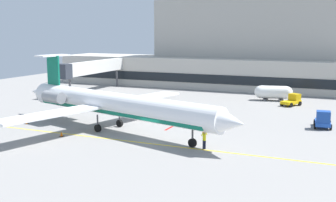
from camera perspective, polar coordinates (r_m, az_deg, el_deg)
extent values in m
cube|color=gray|center=(46.68, -2.15, -5.37)|extent=(120.00, 120.00, 0.10)
cube|color=yellow|center=(45.55, -2.84, -5.68)|extent=(108.00, 0.24, 0.01)
cube|color=red|center=(54.80, 1.27, -3.08)|extent=(0.30, 8.00, 0.01)
cube|color=#B7B2A8|center=(90.11, 7.58, 3.76)|extent=(74.47, 11.18, 6.22)
cube|color=#A8A49A|center=(90.97, 11.87, 9.50)|extent=(43.47, 7.83, 12.17)
cube|color=black|center=(84.81, 6.52, 2.90)|extent=(71.49, 0.12, 1.78)
cube|color=silver|center=(85.26, -9.63, 4.55)|extent=(1.40, 18.98, 2.40)
cube|color=#2D333D|center=(76.80, -13.86, 3.89)|extent=(2.40, 2.00, 2.64)
cylinder|color=#4C4C51|center=(92.32, -6.88, 3.10)|extent=(0.44, 0.44, 3.63)
cylinder|color=#4C4C51|center=(78.48, -13.02, 1.82)|extent=(0.44, 0.44, 3.63)
cylinder|color=white|center=(50.62, -6.88, -0.46)|extent=(28.90, 10.78, 2.76)
cube|color=#0C664C|center=(50.75, -6.86, -1.30)|extent=(26.01, 9.70, 0.50)
cone|color=white|center=(40.93, 8.40, -2.85)|extent=(3.66, 3.44, 2.70)
cone|color=white|center=(62.97, -16.90, 1.13)|extent=(4.09, 3.24, 2.34)
cube|color=white|center=(57.94, -3.37, 0.43)|extent=(6.23, 12.70, 0.28)
cube|color=white|center=(48.15, -15.73, -1.76)|extent=(6.23, 12.70, 0.28)
cylinder|color=gray|center=(58.98, -11.64, 1.02)|extent=(3.60, 2.37, 1.52)
cylinder|color=gray|center=(56.40, -15.08, 0.51)|extent=(3.60, 2.37, 1.52)
cube|color=#0C664C|center=(59.65, -15.14, 4.02)|extent=(2.45, 0.92, 3.95)
cube|color=white|center=(59.50, -15.22, 5.91)|extent=(3.08, 4.77, 0.20)
cylinder|color=#3F3F44|center=(43.76, 3.31, -4.45)|extent=(0.20, 0.20, 1.41)
cylinder|color=black|center=(43.99, 3.30, -5.63)|extent=(0.96, 0.59, 0.90)
cylinder|color=#3F3F44|center=(53.21, -6.53, -2.00)|extent=(0.20, 0.20, 1.41)
cylinder|color=black|center=(53.40, -6.51, -2.98)|extent=(0.96, 0.59, 0.90)
cylinder|color=#3F3F44|center=(50.85, -9.44, -2.61)|extent=(0.20, 0.20, 1.41)
cylinder|color=black|center=(51.05, -9.41, -3.63)|extent=(0.96, 0.59, 0.90)
cube|color=#1E4CB2|center=(56.06, 20.04, -2.76)|extent=(2.12, 3.60, 0.49)
cube|color=#1A4197|center=(54.93, 20.13, -2.00)|extent=(1.73, 1.53, 1.40)
cylinder|color=black|center=(54.98, 21.00, -3.30)|extent=(0.35, 0.72, 0.70)
cylinder|color=black|center=(54.90, 19.14, -3.21)|extent=(0.35, 0.72, 0.70)
cylinder|color=black|center=(57.33, 20.87, -2.79)|extent=(0.35, 0.72, 0.70)
cylinder|color=black|center=(57.25, 19.09, -2.71)|extent=(0.35, 0.72, 0.70)
cube|color=#E5B20C|center=(70.57, 16.17, -0.16)|extent=(3.08, 3.75, 0.46)
cube|color=#C3970A|center=(71.21, 16.63, 0.53)|extent=(1.99, 1.90, 1.06)
cylinder|color=black|center=(72.04, 16.14, -0.15)|extent=(0.58, 0.75, 0.70)
cylinder|color=black|center=(71.08, 17.27, -0.33)|extent=(0.58, 0.75, 0.70)
cylinder|color=black|center=(70.17, 15.04, -0.35)|extent=(0.58, 0.75, 0.70)
cylinder|color=black|center=(69.18, 16.18, -0.54)|extent=(0.58, 0.75, 0.70)
cylinder|color=white|center=(74.98, 13.97, 1.16)|extent=(4.62, 2.99, 2.21)
sphere|color=white|center=(75.07, 15.60, 1.10)|extent=(2.16, 2.16, 2.16)
sphere|color=white|center=(74.95, 12.34, 1.21)|extent=(2.16, 2.16, 2.16)
cube|color=#59595B|center=(75.39, 12.97, 0.26)|extent=(0.60, 1.99, 0.35)
cube|color=#59595B|center=(74.97, 14.90, 0.13)|extent=(0.60, 1.99, 0.35)
cylinder|color=#191E33|center=(43.38, 4.99, -5.85)|extent=(0.18, 0.18, 0.92)
cylinder|color=#191E33|center=(43.26, 4.78, -5.89)|extent=(0.18, 0.18, 0.92)
cylinder|color=yellow|center=(43.12, 4.90, -4.84)|extent=(0.34, 0.34, 0.68)
sphere|color=tan|center=(43.00, 4.91, -4.25)|extent=(0.24, 0.24, 0.24)
cylinder|color=yellow|center=(43.16, 5.13, -4.29)|extent=(0.28, 0.38, 0.50)
cylinder|color=#F2590C|center=(43.11, 5.13, -4.01)|extent=(0.06, 0.06, 0.28)
cylinder|color=yellow|center=(42.88, 4.68, -4.37)|extent=(0.28, 0.38, 0.50)
cylinder|color=#F2590C|center=(42.83, 4.68, -4.09)|extent=(0.06, 0.06, 0.28)
cone|color=orange|center=(49.82, -14.11, -4.32)|extent=(0.36, 0.36, 0.55)
cube|color=black|center=(49.88, -14.10, -4.60)|extent=(0.47, 0.47, 0.04)
cone|color=orange|center=(57.68, -18.46, -2.66)|extent=(0.36, 0.36, 0.55)
cube|color=black|center=(57.73, -18.44, -2.91)|extent=(0.47, 0.47, 0.04)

